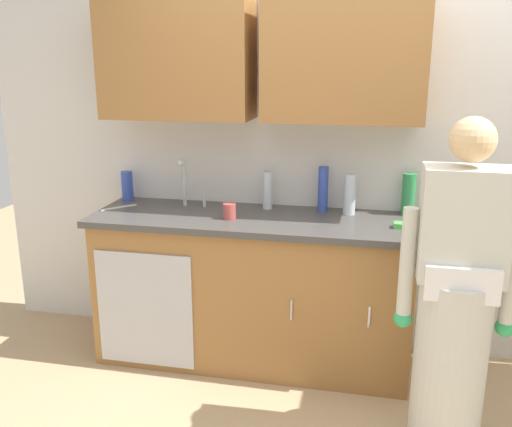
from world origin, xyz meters
TOP-DOWN VIEW (x-y plane):
  - kitchen_wall_with_uppers at (-0.14, 0.99)m, footprint 4.80×0.44m
  - counter_cabinet at (-0.55, 0.70)m, footprint 1.90×0.62m
  - countertop at (-0.55, 0.70)m, footprint 1.96×0.66m
  - sink at (-0.99, 0.71)m, footprint 0.50×0.36m
  - person_at_sink at (0.55, 0.07)m, footprint 0.55×0.34m
  - bottle_water_tall at (0.01, 0.86)m, footprint 0.07×0.07m
  - bottle_soap at (-0.50, 0.89)m, footprint 0.06×0.06m
  - bottle_water_short at (0.36, 0.93)m, footprint 0.08×0.08m
  - bottle_cleaner_spray at (-0.15, 0.91)m, footprint 0.06×0.06m
  - bottle_dish_liquid at (-1.46, 0.91)m, footprint 0.08×0.08m
  - cup_by_sink at (-0.68, 0.62)m, footprint 0.08×0.08m
  - knife_on_counter at (-1.43, 0.71)m, footprint 0.17×0.20m
  - sponge at (0.33, 0.64)m, footprint 0.11×0.07m

SIDE VIEW (x-z plane):
  - counter_cabinet at x=-0.55m, z-range 0.00..0.90m
  - person_at_sink at x=0.55m, z-range -0.12..1.50m
  - countertop at x=-0.55m, z-range 0.90..0.94m
  - sink at x=-0.99m, z-range 0.75..1.10m
  - knife_on_counter at x=-1.43m, z-range 0.94..0.95m
  - sponge at x=0.33m, z-range 0.94..0.97m
  - cup_by_sink at x=-0.68m, z-range 0.94..1.03m
  - bottle_dish_liquid at x=-1.46m, z-range 0.94..1.14m
  - bottle_soap at x=-0.50m, z-range 0.94..1.18m
  - bottle_water_tall at x=0.01m, z-range 0.94..1.19m
  - bottle_water_short at x=0.36m, z-range 0.94..1.19m
  - bottle_cleaner_spray at x=-0.15m, z-range 0.94..1.22m
  - kitchen_wall_with_uppers at x=-0.14m, z-range 0.13..2.83m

